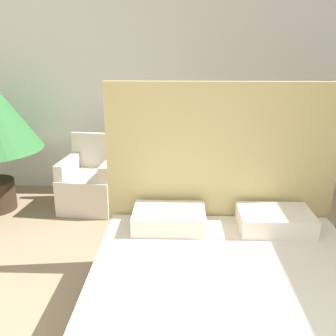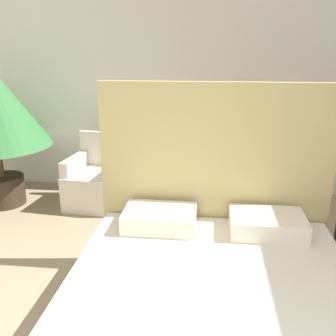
# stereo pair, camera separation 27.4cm
# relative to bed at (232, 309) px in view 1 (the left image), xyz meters

# --- Properties ---
(wall_back) EXTENTS (10.00, 0.06, 2.90)m
(wall_back) POSITION_rel_bed_xyz_m (-0.38, 2.81, 1.16)
(wall_back) COLOR white
(wall_back) RESTS_ON ground_plane
(bed) EXTENTS (1.78, 2.11, 1.54)m
(bed) POSITION_rel_bed_xyz_m (0.00, 0.00, 0.00)
(bed) COLOR brown
(bed) RESTS_ON ground_plane
(armchair_near_window_left) EXTENTS (0.66, 0.70, 0.81)m
(armchair_near_window_left) POSITION_rel_bed_xyz_m (-1.34, 2.14, -0.03)
(armchair_near_window_left) COLOR beige
(armchair_near_window_left) RESTS_ON ground_plane
(armchair_near_window_right) EXTENTS (0.65, 0.69, 0.81)m
(armchair_near_window_right) POSITION_rel_bed_xyz_m (-0.38, 2.14, -0.03)
(armchair_near_window_right) COLOR beige
(armchair_near_window_right) RESTS_ON ground_plane
(side_table) EXTENTS (0.35, 0.35, 0.49)m
(side_table) POSITION_rel_bed_xyz_m (-0.86, 2.12, -0.05)
(side_table) COLOR #B7AD93
(side_table) RESTS_ON ground_plane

